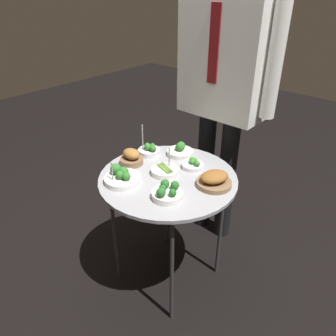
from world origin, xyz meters
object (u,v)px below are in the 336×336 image
bowl_broccoli_mid_right (167,193)px  bowl_roast_back_right (214,180)px  bowl_roast_front_right (132,158)px  bowl_broccoli_front_left (122,177)px  waiter_figure (224,72)px  serving_cart (168,185)px  bowl_asparagus_center (165,171)px  bowl_broccoli_far_rim (193,164)px  bowl_broccoli_front_center (180,151)px  bowl_broccoli_near_rim (149,150)px

bowl_broccoli_mid_right → bowl_roast_back_right: 0.25m
bowl_roast_front_right → bowl_roast_back_right: bearing=14.1°
bowl_broccoli_front_left → waiter_figure: waiter_figure is taller
serving_cart → bowl_broccoli_mid_right: bearing=-49.7°
bowl_broccoli_mid_right → bowl_asparagus_center: bowl_asparagus_center is taller
bowl_roast_front_right → bowl_roast_back_right: bowl_roast_front_right is taller
bowl_broccoli_far_rim → bowl_broccoli_front_center: bearing=154.6°
bowl_asparagus_center → serving_cart: bearing=-21.5°
bowl_broccoli_front_center → waiter_figure: waiter_figure is taller
bowl_broccoli_front_left → waiter_figure: bearing=83.5°
serving_cart → bowl_roast_back_right: 0.25m
bowl_roast_back_right → waiter_figure: (-0.27, 0.45, 0.38)m
bowl_broccoli_near_rim → waiter_figure: bearing=66.5°
bowl_roast_back_right → waiter_figure: size_ratio=0.10×
bowl_broccoli_front_center → bowl_broccoli_front_left: bearing=-94.3°
bowl_broccoli_front_center → bowl_roast_front_right: bearing=-117.2°
bowl_asparagus_center → bowl_broccoli_far_rim: bearing=63.3°
serving_cart → bowl_broccoli_far_rim: 0.17m
bowl_broccoli_far_rim → bowl_broccoli_near_rim: size_ratio=0.65×
bowl_roast_front_right → bowl_broccoli_near_rim: bearing=91.9°
bowl_roast_front_right → bowl_broccoli_far_rim: bearing=33.6°
bowl_broccoli_mid_right → bowl_broccoli_front_center: bowl_broccoli_front_center is taller
bowl_broccoli_front_left → bowl_asparagus_center: bearing=62.0°
bowl_roast_back_right → bowl_broccoli_front_center: bowl_broccoli_front_center is taller
bowl_broccoli_mid_right → bowl_broccoli_near_rim: size_ratio=0.81×
bowl_broccoli_front_center → waiter_figure: bearing=80.8°
bowl_roast_back_right → bowl_broccoli_far_rim: bearing=159.3°
serving_cart → bowl_broccoli_front_center: bowl_broccoli_front_center is taller
bowl_broccoli_far_rim → waiter_figure: size_ratio=0.07×
serving_cart → bowl_asparagus_center: 0.07m
serving_cart → bowl_asparagus_center: (-0.03, 0.01, 0.06)m
bowl_broccoli_far_rim → bowl_broccoli_front_center: (-0.14, 0.07, 0.01)m
bowl_broccoli_far_rim → bowl_asparagus_center: 0.16m
bowl_broccoli_far_rim → bowl_asparagus_center: size_ratio=0.81×
bowl_roast_front_right → bowl_broccoli_front_left: size_ratio=0.70×
serving_cart → bowl_broccoli_front_left: bowl_broccoli_front_left is taller
bowl_roast_front_right → bowl_broccoli_front_center: (0.13, 0.25, -0.01)m
bowl_roast_front_right → bowl_asparagus_center: size_ratio=0.88×
bowl_broccoli_mid_right → serving_cart: bearing=130.3°
bowl_asparagus_center → bowl_broccoli_front_left: (-0.10, -0.20, 0.01)m
bowl_roast_back_right → waiter_figure: waiter_figure is taller
serving_cart → bowl_broccoli_mid_right: 0.20m
bowl_roast_back_right → bowl_broccoli_front_left: bowl_broccoli_front_left is taller
bowl_broccoli_far_rim → bowl_asparagus_center: (-0.07, -0.14, -0.00)m
waiter_figure → bowl_asparagus_center: bearing=-87.5°
bowl_roast_front_right → bowl_roast_back_right: 0.47m
bowl_broccoli_near_rim → bowl_broccoli_front_left: bearing=-70.8°
bowl_broccoli_far_rim → serving_cart: bearing=-103.9°
bowl_roast_front_right → bowl_broccoli_mid_right: 0.37m
bowl_broccoli_front_center → bowl_broccoli_near_rim: size_ratio=0.83×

